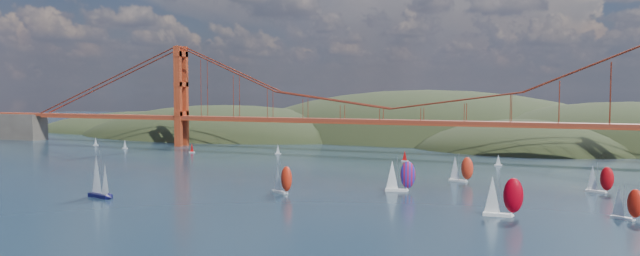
% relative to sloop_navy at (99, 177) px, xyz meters
% --- Properties ---
extents(ground, '(1200.00, 1200.00, 0.00)m').
position_rel_sloop_navy_xyz_m(ground, '(44.38, -31.58, -6.05)').
color(ground, black).
rests_on(ground, ground).
extents(headlands, '(725.00, 225.00, 96.00)m').
position_rel_sloop_navy_xyz_m(headlands, '(89.33, 246.70, -18.50)').
color(headlands, black).
rests_on(headlands, ground).
extents(bridge, '(552.00, 12.00, 55.00)m').
position_rel_sloop_navy_xyz_m(bridge, '(42.63, 148.42, 26.19)').
color(bridge, maroon).
rests_on(bridge, ground).
extents(sloop_navy, '(9.23, 6.24, 13.70)m').
position_rel_sloop_navy_xyz_m(sloop_navy, '(0.00, 0.00, 0.00)').
color(sloop_navy, '#090832').
rests_on(sloop_navy, ground).
extents(racer_0, '(8.46, 6.15, 9.51)m').
position_rel_sloop_navy_xyz_m(racer_0, '(45.64, 26.23, -1.55)').
color(racer_0, silver).
rests_on(racer_0, ground).
extents(racer_1, '(9.53, 3.91, 10.94)m').
position_rel_sloop_navy_xyz_m(racer_1, '(110.32, 16.17, -0.88)').
color(racer_1, white).
rests_on(racer_1, ground).
extents(racer_2, '(7.72, 5.93, 8.74)m').
position_rel_sloop_navy_xyz_m(racer_2, '(138.09, 23.24, -1.92)').
color(racer_2, white).
rests_on(racer_2, ground).
extents(racer_3, '(8.16, 4.92, 9.13)m').
position_rel_sloop_navy_xyz_m(racer_3, '(133.34, 63.99, -1.73)').
color(racer_3, silver).
rests_on(racer_3, ground).
extents(racer_5, '(8.60, 4.61, 9.64)m').
position_rel_sloop_navy_xyz_m(racer_5, '(90.90, 70.66, -1.49)').
color(racer_5, silver).
rests_on(racer_5, ground).
extents(racer_rwb, '(9.41, 5.50, 10.55)m').
position_rel_sloop_navy_xyz_m(racer_rwb, '(77.18, 43.27, -1.06)').
color(racer_rwb, silver).
rests_on(racer_rwb, ground).
extents(distant_boat_0, '(3.00, 2.00, 4.70)m').
position_rel_sloop_navy_xyz_m(distant_boat_0, '(-121.39, 131.93, -3.64)').
color(distant_boat_0, silver).
rests_on(distant_boat_0, ground).
extents(distant_boat_1, '(3.00, 2.00, 4.70)m').
position_rel_sloop_navy_xyz_m(distant_boat_1, '(-93.82, 123.25, -3.64)').
color(distant_boat_1, silver).
rests_on(distant_boat_1, ground).
extents(distant_boat_2, '(3.00, 2.00, 4.70)m').
position_rel_sloop_navy_xyz_m(distant_boat_2, '(-48.90, 118.76, -3.64)').
color(distant_boat_2, silver).
rests_on(distant_boat_2, ground).
extents(distant_boat_3, '(3.00, 2.00, 4.70)m').
position_rel_sloop_navy_xyz_m(distant_boat_3, '(-6.57, 128.93, -3.64)').
color(distant_boat_3, silver).
rests_on(distant_boat_3, ground).
extents(distant_boat_8, '(3.00, 2.00, 4.70)m').
position_rel_sloop_navy_xyz_m(distant_boat_8, '(97.33, 121.79, -3.64)').
color(distant_boat_8, silver).
rests_on(distant_boat_8, ground).
extents(distant_boat_9, '(3.00, 2.00, 4.70)m').
position_rel_sloop_navy_xyz_m(distant_boat_9, '(58.04, 121.99, -3.64)').
color(distant_boat_9, silver).
rests_on(distant_boat_9, ground).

